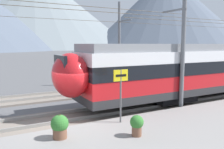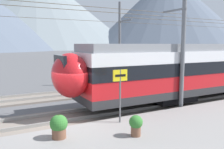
% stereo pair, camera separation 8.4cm
% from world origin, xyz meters
% --- Properties ---
extents(ground_plane, '(400.00, 400.00, 0.00)m').
position_xyz_m(ground_plane, '(0.00, 0.00, 0.00)').
color(ground_plane, '#565659').
extents(track_near, '(120.00, 3.00, 0.28)m').
position_xyz_m(track_near, '(0.00, 1.06, 0.07)').
color(track_near, slate).
rests_on(track_near, ground).
extents(track_far, '(120.00, 3.00, 0.28)m').
position_xyz_m(track_far, '(0.00, 6.63, 0.07)').
color(track_far, slate).
rests_on(track_far, ground).
extents(catenary_mast_mid, '(40.61, 1.90, 7.79)m').
position_xyz_m(catenary_mast_mid, '(6.54, -0.43, 4.04)').
color(catenary_mast_mid, slate).
rests_on(catenary_mast_mid, ground).
extents(catenary_mast_far_side, '(40.61, 2.11, 7.58)m').
position_xyz_m(catenary_mast_far_side, '(7.66, 8.31, 3.97)').
color(catenary_mast_far_side, slate).
rests_on(catenary_mast_far_side, ground).
extents(platform_sign, '(0.70, 0.08, 2.37)m').
position_xyz_m(platform_sign, '(1.99, -1.45, 2.09)').
color(platform_sign, '#59595B').
rests_on(platform_sign, platform_slab).
extents(potted_plant_platform_edge, '(0.52, 0.52, 0.81)m').
position_xyz_m(potted_plant_platform_edge, '(1.73, -3.11, 0.83)').
color(potted_plant_platform_edge, brown).
rests_on(potted_plant_platform_edge, platform_slab).
extents(potted_plant_by_shelter, '(0.66, 0.66, 0.89)m').
position_xyz_m(potted_plant_by_shelter, '(-0.91, -1.94, 0.85)').
color(potted_plant_by_shelter, brown).
rests_on(potted_plant_by_shelter, platform_slab).
extents(mountain_central_peak, '(178.80, 178.80, 70.81)m').
position_xyz_m(mountain_central_peak, '(40.20, 216.67, 35.40)').
color(mountain_central_peak, slate).
rests_on(mountain_central_peak, ground).
extents(mountain_right_ridge, '(135.52, 135.52, 63.95)m').
position_xyz_m(mountain_right_ridge, '(137.21, 150.78, 31.98)').
color(mountain_right_ridge, '#515B6B').
rests_on(mountain_right_ridge, ground).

